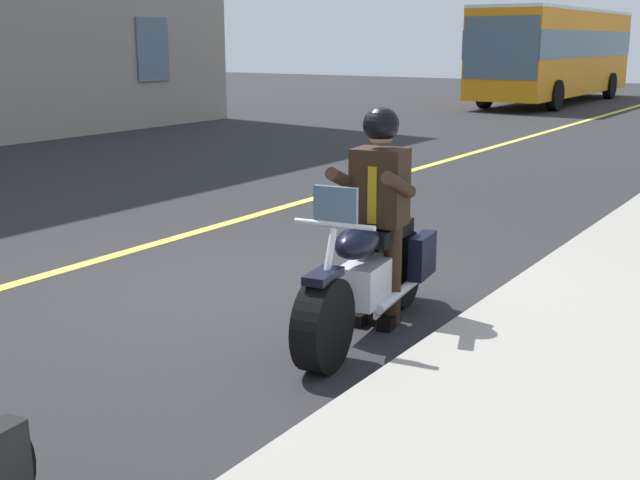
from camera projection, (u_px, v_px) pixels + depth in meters
ground_plane at (257, 290)px, 7.37m from camera, size 80.00×80.00×0.00m
lane_center_stripe at (107, 258)px, 8.44m from camera, size 60.00×0.16×0.01m
motorcycle_main at (369, 276)px, 6.23m from camera, size 2.22×0.80×1.26m
rider_main at (379, 198)px, 6.26m from camera, size 0.68×0.62×1.74m
bus_near at (556, 50)px, 29.11m from camera, size 11.05×2.70×3.30m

